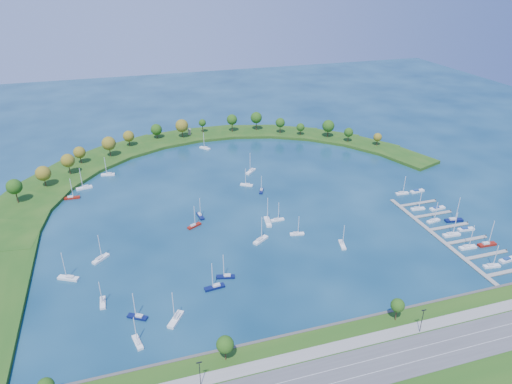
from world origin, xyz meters
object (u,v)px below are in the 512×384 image
object	(u,v)px
docked_boat_2	(468,247)
docked_boat_10	(402,193)
docked_boat_3	(487,244)
moored_boat_3	(108,174)
moored_boat_5	(205,148)
moored_boat_10	(68,278)
docked_boat_5	(466,229)
dock_system	(450,234)
moored_boat_18	(176,318)
moored_boat_12	(194,225)
moored_boat_20	(226,276)
moored_boat_14	(251,171)
moored_boat_15	(342,244)
docked_boat_0	(492,265)
moored_boat_13	(138,342)
docked_boat_6	(433,220)
docked_boat_9	(437,208)
moored_boat_17	(277,219)
moored_boat_2	(138,316)
moored_boat_21	(268,221)
moored_boat_11	(215,286)
docked_boat_8	(418,208)
docked_boat_7	(454,220)
moored_boat_9	(103,302)
moored_boat_19	(261,190)
docked_boat_4	(451,234)
moored_boat_6	(200,215)
moored_boat_0	(101,258)
docked_boat_11	(417,191)
docked_boat_1	(508,260)
moored_boat_7	(72,197)
moored_boat_8	(247,184)
harbor_tower	(189,132)
moored_boat_4	(297,233)

from	to	relation	value
docked_boat_2	docked_boat_10	bearing A→B (deg)	90.62
docked_boat_3	moored_boat_3	bearing A→B (deg)	144.17
moored_boat_5	moored_boat_10	size ratio (longest dim) A/B	0.93
moored_boat_3	docked_boat_5	world-z (taller)	moored_boat_3
dock_system	moored_boat_18	world-z (taller)	moored_boat_18
moored_boat_10	docked_boat_3	distance (m)	191.83
moored_boat_12	moored_boat_20	distance (m)	46.17
moored_boat_10	moored_boat_14	world-z (taller)	moored_boat_14
docked_boat_3	moored_boat_15	bearing A→B (deg)	165.68
docked_boat_0	moored_boat_18	bearing A→B (deg)	-175.34
moored_boat_13	docked_boat_6	size ratio (longest dim) A/B	1.00
docked_boat_6	docked_boat_9	distance (m)	15.03
moored_boat_17	docked_boat_5	size ratio (longest dim) A/B	1.23
dock_system	moored_boat_2	bearing A→B (deg)	-174.36
moored_boat_2	moored_boat_21	xyz separation A→B (m)	(69.54, 52.78, 0.08)
dock_system	moored_boat_11	bearing A→B (deg)	-177.02
moored_boat_18	moored_boat_11	bearing A→B (deg)	162.40
moored_boat_5	docked_boat_8	size ratio (longest dim) A/B	1.08
moored_boat_14	moored_boat_20	xyz separation A→B (m)	(-41.46, -102.38, -0.06)
moored_boat_18	docked_boat_7	world-z (taller)	docked_boat_7
moored_boat_9	moored_boat_19	size ratio (longest dim) A/B	1.04
moored_boat_2	docked_boat_5	size ratio (longest dim) A/B	1.34
docked_boat_4	moored_boat_20	bearing A→B (deg)	-176.52
moored_boat_20	moored_boat_21	distance (m)	49.82
moored_boat_19	docked_boat_4	distance (m)	105.27
moored_boat_21	moored_boat_12	bearing A→B (deg)	87.17
moored_boat_6	moored_boat_12	size ratio (longest dim) A/B	1.00
docked_boat_3	docked_boat_8	world-z (taller)	docked_boat_3
moored_boat_0	moored_boat_11	distance (m)	57.15
moored_boat_2	moored_boat_11	size ratio (longest dim) A/B	0.92
moored_boat_11	docked_boat_11	xyz separation A→B (m)	(132.93, 51.96, -0.26)
moored_boat_3	moored_boat_19	xyz separation A→B (m)	(86.07, -50.46, -0.05)
docked_boat_1	docked_boat_3	xyz separation A→B (m)	(0.03, 13.03, 0.28)
docked_boat_3	docked_boat_8	xyz separation A→B (m)	(-10.47, 40.24, -0.06)
moored_boat_10	moored_boat_5	bearing A→B (deg)	-95.03
moored_boat_12	moored_boat_19	size ratio (longest dim) A/B	1.09
moored_boat_7	moored_boat_8	xyz separation A→B (m)	(100.18, -13.07, -0.03)
docked_boat_4	moored_boat_18	bearing A→B (deg)	-168.33
moored_boat_13	moored_boat_7	bearing A→B (deg)	-0.26
harbor_tower	docked_boat_11	bearing A→B (deg)	-49.98
moored_boat_7	docked_boat_5	bearing A→B (deg)	-24.36
moored_boat_20	docked_boat_0	xyz separation A→B (m)	(114.57, -27.11, -0.01)
moored_boat_9	moored_boat_21	bearing A→B (deg)	116.45
moored_boat_4	docked_boat_0	bearing A→B (deg)	-24.48
moored_boat_9	moored_boat_10	size ratio (longest dim) A/B	0.82
moored_boat_20	docked_boat_1	bearing A→B (deg)	-177.22
docked_boat_6	docked_boat_5	bearing A→B (deg)	-57.44
docked_boat_3	moored_boat_7	bearing A→B (deg)	153.01
moored_boat_18	docked_boat_10	world-z (taller)	moored_boat_18
docked_boat_2	harbor_tower	bearing A→B (deg)	120.47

